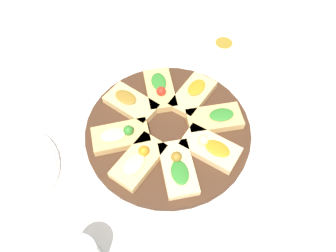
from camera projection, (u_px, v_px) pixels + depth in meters
name	position (u px, v px, depth m)	size (l,w,h in m)	color
ground_plane	(168.00, 132.00, 0.84)	(3.00, 3.00, 0.00)	silver
serving_board	(168.00, 130.00, 0.83)	(0.42, 0.42, 0.02)	#422819
focaccia_slice_0	(121.00, 135.00, 0.79)	(0.14, 0.07, 0.04)	tan
focaccia_slice_1	(139.00, 161.00, 0.76)	(0.15, 0.14, 0.04)	#DBB775
focaccia_slice_2	(178.00, 168.00, 0.75)	(0.08, 0.14, 0.04)	#E5C689
focaccia_slice_3	(210.00, 148.00, 0.78)	(0.15, 0.15, 0.04)	#E5C689
focaccia_slice_4	(215.00, 119.00, 0.82)	(0.14, 0.08, 0.03)	tan
focaccia_slice_5	(193.00, 94.00, 0.87)	(0.15, 0.14, 0.03)	#DBB775
focaccia_slice_6	(160.00, 89.00, 0.87)	(0.08, 0.14, 0.04)	tan
focaccia_slice_7	(131.00, 103.00, 0.85)	(0.14, 0.15, 0.03)	#DBB775
plate_left	(307.00, 83.00, 0.92)	(0.25, 0.25, 0.02)	white
plate_right	(5.00, 172.00, 0.77)	(0.25, 0.25, 0.02)	white
napkin_stack	(182.00, 22.00, 1.07)	(0.14, 0.12, 0.01)	white
dipping_bowl	(223.00, 46.00, 0.99)	(0.07, 0.07, 0.03)	silver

